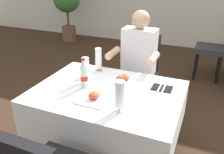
{
  "coord_description": "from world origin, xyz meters",
  "views": [
    {
      "loc": [
        0.77,
        -1.62,
        1.65
      ],
      "look_at": [
        0.06,
        0.06,
        0.8
      ],
      "focal_mm": 37.87,
      "sensor_mm": 36.0,
      "label": 1
    }
  ],
  "objects": [
    {
      "name": "ground_plane",
      "position": [
        0.0,
        0.0,
        0.0
      ],
      "size": [
        11.0,
        11.0,
        0.0
      ],
      "primitive_type": "plane",
      "color": "#382619"
    },
    {
      "name": "potted_plant_corner",
      "position": [
        -2.45,
        3.24,
        0.88
      ],
      "size": [
        0.63,
        0.63,
        1.31
      ],
      "color": "brown",
      "rests_on": "ground"
    },
    {
      "name": "napkin_cutlery_set",
      "position": [
        0.47,
        0.17,
        0.73
      ],
      "size": [
        0.17,
        0.19,
        0.01
      ],
      "color": "black",
      "rests_on": "main_dining_table"
    },
    {
      "name": "beer_glass_middle",
      "position": [
        -0.19,
        0.29,
        0.84
      ],
      "size": [
        0.07,
        0.07,
        0.24
      ],
      "color": "white",
      "rests_on": "main_dining_table"
    },
    {
      "name": "seated_diner_far",
      "position": [
        0.08,
        0.69,
        0.71
      ],
      "size": [
        0.5,
        0.46,
        1.26
      ],
      "color": "#282D42",
      "rests_on": "ground"
    },
    {
      "name": "plate_near_camera",
      "position": [
        0.02,
        -0.21,
        0.74
      ],
      "size": [
        0.25,
        0.25,
        0.07
      ],
      "color": "white",
      "rests_on": "main_dining_table"
    },
    {
      "name": "background_chair_left",
      "position": [
        0.89,
        2.24,
        0.55
      ],
      "size": [
        0.5,
        0.44,
        0.97
      ],
      "color": "#2D2D33",
      "rests_on": "ground"
    },
    {
      "name": "beer_glass_left",
      "position": [
        0.26,
        -0.29,
        0.84
      ],
      "size": [
        0.07,
        0.07,
        0.23
      ],
      "color": "white",
      "rests_on": "main_dining_table"
    },
    {
      "name": "beer_glass_right",
      "position": [
        -0.19,
        0.04,
        0.83
      ],
      "size": [
        0.07,
        0.07,
        0.23
      ],
      "color": "white",
      "rests_on": "main_dining_table"
    },
    {
      "name": "cola_bottle_primary",
      "position": [
        -0.15,
        -0.06,
        0.84
      ],
      "size": [
        0.06,
        0.06,
        0.26
      ],
      "color": "silver",
      "rests_on": "main_dining_table"
    },
    {
      "name": "plate_far_diner",
      "position": [
        0.11,
        0.18,
        0.74
      ],
      "size": [
        0.22,
        0.22,
        0.07
      ],
      "color": "white",
      "rests_on": "main_dining_table"
    },
    {
      "name": "chair_far_diner_seat",
      "position": [
        0.06,
        0.8,
        0.55
      ],
      "size": [
        0.44,
        0.5,
        0.97
      ],
      "color": "black",
      "rests_on": "ground"
    },
    {
      "name": "main_dining_table",
      "position": [
        0.06,
        -0.04,
        0.56
      ],
      "size": [
        1.22,
        0.91,
        0.72
      ],
      "color": "white",
      "rests_on": "ground"
    }
  ]
}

